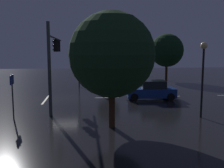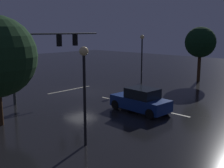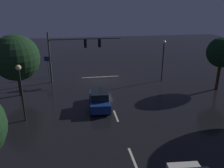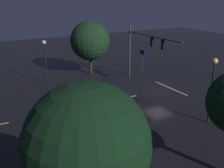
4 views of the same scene
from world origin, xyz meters
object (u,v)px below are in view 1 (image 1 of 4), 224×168
object	(u,v)px
traffic_signal_assembly	(54,52)
car_approaching	(151,90)
tree_left_far	(108,51)
street_lamp_right_kerb	(203,65)
route_sign	(12,87)
tree_right_near	(112,55)
street_lamp_left_kerb	(79,57)
tree_left_near	(167,50)

from	to	relation	value
traffic_signal_assembly	car_approaching	distance (m)	9.21
traffic_signal_assembly	tree_left_far	xyz separation A→B (m)	(-16.11, 5.70, 0.08)
traffic_signal_assembly	street_lamp_right_kerb	distance (m)	10.84
route_sign	tree_right_near	bearing A→B (deg)	68.04
street_lamp_right_kerb	car_approaching	bearing A→B (deg)	-166.43
street_lamp_left_kerb	route_sign	bearing A→B (deg)	-15.14
traffic_signal_assembly	route_sign	size ratio (longest dim) A/B	3.06
traffic_signal_assembly	route_sign	bearing A→B (deg)	-33.19
car_approaching	street_lamp_right_kerb	distance (m)	7.25
tree_left_far	route_sign	bearing A→B (deg)	-22.13
street_lamp_left_kerb	tree_right_near	size ratio (longest dim) A/B	0.79
tree_left_far	tree_left_near	bearing A→B (deg)	89.65
traffic_signal_assembly	tree_left_far	size ratio (longest dim) A/B	1.47
route_sign	tree_left_far	world-z (taller)	tree_left_far
route_sign	tree_right_near	xyz separation A→B (m)	(2.46, 6.09, 2.06)
tree_left_far	car_approaching	bearing A→B (deg)	10.45
tree_left_far	traffic_signal_assembly	bearing A→B (deg)	-19.47
street_lamp_left_kerb	tree_left_near	distance (m)	13.59
route_sign	tree_left_near	xyz separation A→B (m)	(-19.52, 16.47, 2.31)
street_lamp_left_kerb	tree_left_far	world-z (taller)	tree_left_far
street_lamp_left_kerb	street_lamp_right_kerb	xyz separation A→B (m)	(15.38, 8.22, -0.16)
car_approaching	route_sign	bearing A→B (deg)	-62.04
car_approaching	route_sign	xyz separation A→B (m)	(5.59, -10.54, 1.28)
car_approaching	tree_right_near	distance (m)	9.79
route_sign	tree_left_far	distance (m)	21.25
car_approaching	tree_left_far	world-z (taller)	tree_left_far
route_sign	street_lamp_left_kerb	bearing A→B (deg)	164.86
tree_right_near	street_lamp_right_kerb	bearing A→B (deg)	103.84
street_lamp_left_kerb	tree_right_near	world-z (taller)	tree_right_near
street_lamp_left_kerb	tree_left_far	distance (m)	6.60
route_sign	tree_left_near	world-z (taller)	tree_left_near
traffic_signal_assembly	street_lamp_right_kerb	xyz separation A→B (m)	(4.43, 9.86, -0.79)
route_sign	car_approaching	bearing A→B (deg)	117.96
traffic_signal_assembly	tree_left_near	distance (m)	21.44
route_sign	tree_left_near	distance (m)	25.65
car_approaching	street_lamp_left_kerb	size ratio (longest dim) A/B	0.86
traffic_signal_assembly	car_approaching	world-z (taller)	traffic_signal_assembly
street_lamp_right_kerb	tree_left_far	bearing A→B (deg)	-168.54
car_approaching	traffic_signal_assembly	bearing A→B (deg)	-75.55
car_approaching	street_lamp_right_kerb	size ratio (longest dim) A/B	0.91
street_lamp_right_kerb	tree_left_near	world-z (taller)	tree_left_near
street_lamp_left_kerb	tree_left_near	size ratio (longest dim) A/B	0.76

